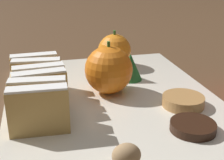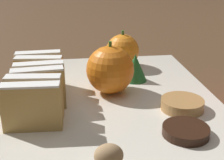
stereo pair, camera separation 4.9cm
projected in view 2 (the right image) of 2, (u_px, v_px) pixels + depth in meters
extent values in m
plane|color=#513823|center=(112.00, 104.00, 0.50)|extent=(6.00, 6.00, 0.00)
cube|color=silver|center=(112.00, 101.00, 0.50)|extent=(0.33, 0.42, 0.01)
cube|color=tan|center=(32.00, 108.00, 0.40)|extent=(0.08, 0.02, 0.06)
cube|color=white|center=(30.00, 85.00, 0.39)|extent=(0.07, 0.02, 0.00)
cube|color=tan|center=(35.00, 99.00, 0.42)|extent=(0.08, 0.03, 0.06)
cube|color=white|center=(32.00, 77.00, 0.41)|extent=(0.08, 0.03, 0.00)
cube|color=tan|center=(39.00, 90.00, 0.45)|extent=(0.08, 0.03, 0.06)
cube|color=white|center=(37.00, 70.00, 0.44)|extent=(0.08, 0.03, 0.00)
cube|color=tan|center=(40.00, 83.00, 0.48)|extent=(0.08, 0.02, 0.06)
cube|color=white|center=(38.00, 63.00, 0.46)|extent=(0.07, 0.02, 0.00)
cube|color=tan|center=(40.00, 76.00, 0.50)|extent=(0.08, 0.03, 0.06)
cube|color=white|center=(38.00, 58.00, 0.49)|extent=(0.08, 0.03, 0.00)
cube|color=tan|center=(39.00, 71.00, 0.53)|extent=(0.08, 0.02, 0.06)
cube|color=white|center=(38.00, 53.00, 0.52)|extent=(0.07, 0.02, 0.00)
sphere|color=orange|center=(112.00, 70.00, 0.51)|extent=(0.08, 0.08, 0.08)
cylinder|color=#38702D|center=(112.00, 44.00, 0.49)|extent=(0.01, 0.00, 0.01)
sphere|color=orange|center=(123.00, 51.00, 0.63)|extent=(0.07, 0.07, 0.07)
cylinder|color=#38702D|center=(123.00, 33.00, 0.61)|extent=(0.01, 0.01, 0.01)
ellipsoid|color=tan|center=(109.00, 156.00, 0.33)|extent=(0.03, 0.03, 0.03)
cylinder|color=black|center=(186.00, 131.00, 0.39)|extent=(0.06, 0.06, 0.01)
cylinder|color=#B27F47|center=(182.00, 104.00, 0.46)|extent=(0.06, 0.06, 0.02)
cone|color=#23662D|center=(135.00, 68.00, 0.56)|extent=(0.04, 0.04, 0.05)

